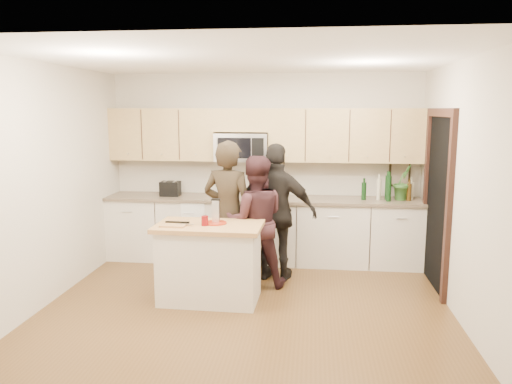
# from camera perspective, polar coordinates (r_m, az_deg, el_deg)

# --- Properties ---
(floor) EXTENTS (4.50, 4.50, 0.00)m
(floor) POSITION_cam_1_polar(r_m,az_deg,el_deg) (5.78, -1.02, -12.78)
(floor) COLOR brown
(floor) RESTS_ON ground
(room_shell) EXTENTS (4.52, 4.02, 2.71)m
(room_shell) POSITION_cam_1_polar(r_m,az_deg,el_deg) (5.37, -1.07, 4.56)
(room_shell) COLOR #B9B09E
(room_shell) RESTS_ON ground
(back_cabinetry) EXTENTS (4.50, 0.66, 0.94)m
(back_cabinetry) POSITION_cam_1_polar(r_m,az_deg,el_deg) (7.24, 0.74, -4.27)
(back_cabinetry) COLOR beige
(back_cabinetry) RESTS_ON ground
(upper_cabinetry) EXTENTS (4.50, 0.33, 0.75)m
(upper_cabinetry) POSITION_cam_1_polar(r_m,az_deg,el_deg) (7.18, 1.15, 6.69)
(upper_cabinetry) COLOR tan
(upper_cabinetry) RESTS_ON ground
(microwave) EXTENTS (0.76, 0.41, 0.40)m
(microwave) POSITION_cam_1_polar(r_m,az_deg,el_deg) (7.20, -1.62, 5.15)
(microwave) COLOR silver
(microwave) RESTS_ON ground
(doorway) EXTENTS (0.06, 1.25, 2.20)m
(doorway) POSITION_cam_1_polar(r_m,az_deg,el_deg) (6.47, 20.04, -0.29)
(doorway) COLOR black
(doorway) RESTS_ON ground
(framed_picture) EXTENTS (0.30, 0.03, 0.38)m
(framed_picture) POSITION_cam_1_polar(r_m,az_deg,el_deg) (7.45, 16.09, 2.07)
(framed_picture) COLOR black
(framed_picture) RESTS_ON ground
(dish_towel) EXTENTS (0.34, 0.60, 0.48)m
(dish_towel) POSITION_cam_1_polar(r_m,az_deg,el_deg) (7.14, -7.01, -1.82)
(dish_towel) COLOR white
(dish_towel) RESTS_ON ground
(island) EXTENTS (1.22, 0.73, 0.90)m
(island) POSITION_cam_1_polar(r_m,az_deg,el_deg) (5.80, -5.33, -8.00)
(island) COLOR beige
(island) RESTS_ON ground
(red_plate) EXTENTS (0.26, 0.26, 0.02)m
(red_plate) POSITION_cam_1_polar(r_m,az_deg,el_deg) (5.71, -4.67, -3.53)
(red_plate) COLOR maroon
(red_plate) RESTS_ON island
(box_grater) EXTENTS (0.10, 0.06, 0.27)m
(box_grater) POSITION_cam_1_polar(r_m,az_deg,el_deg) (5.70, -4.61, -2.07)
(box_grater) COLOR silver
(box_grater) RESTS_ON red_plate
(drink_glass) EXTENTS (0.08, 0.08, 0.11)m
(drink_glass) POSITION_cam_1_polar(r_m,az_deg,el_deg) (5.62, -5.87, -3.29)
(drink_glass) COLOR #680B0D
(drink_glass) RESTS_ON island
(cutting_board) EXTENTS (0.28, 0.17, 0.02)m
(cutting_board) POSITION_cam_1_polar(r_m,az_deg,el_deg) (5.64, -9.44, -3.79)
(cutting_board) COLOR #A67845
(cutting_board) RESTS_ON island
(tongs) EXTENTS (0.28, 0.03, 0.02)m
(tongs) POSITION_cam_1_polar(r_m,az_deg,el_deg) (5.71, -8.98, -3.42)
(tongs) COLOR black
(tongs) RESTS_ON cutting_board
(knife) EXTENTS (0.19, 0.03, 0.01)m
(knife) POSITION_cam_1_polar(r_m,az_deg,el_deg) (5.63, -8.07, -3.65)
(knife) COLOR silver
(knife) RESTS_ON cutting_board
(toaster) EXTENTS (0.28, 0.21, 0.21)m
(toaster) POSITION_cam_1_polar(r_m,az_deg,el_deg) (7.36, -9.76, 0.38)
(toaster) COLOR black
(toaster) RESTS_ON back_cabinetry
(bottle_cluster) EXTENTS (0.73, 0.26, 0.41)m
(bottle_cluster) POSITION_cam_1_polar(r_m,az_deg,el_deg) (7.15, 15.15, 0.48)
(bottle_cluster) COLOR black
(bottle_cluster) RESTS_ON back_cabinetry
(orchid) EXTENTS (0.35, 0.35, 0.50)m
(orchid) POSITION_cam_1_polar(r_m,az_deg,el_deg) (7.21, 16.42, 1.11)
(orchid) COLOR #356729
(orchid) RESTS_ON back_cabinetry
(woman_left) EXTENTS (0.75, 0.58, 1.82)m
(woman_left) POSITION_cam_1_polar(r_m,az_deg,el_deg) (6.19, -3.16, -2.49)
(woman_left) COLOR black
(woman_left) RESTS_ON ground
(woman_center) EXTENTS (0.89, 0.75, 1.63)m
(woman_center) POSITION_cam_1_polar(r_m,az_deg,el_deg) (6.15, -0.16, -3.42)
(woman_center) COLOR black
(woman_center) RESTS_ON ground
(woman_right) EXTENTS (1.09, 0.61, 1.77)m
(woman_right) POSITION_cam_1_polar(r_m,az_deg,el_deg) (6.38, 2.36, -2.37)
(woman_right) COLOR black
(woman_right) RESTS_ON ground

